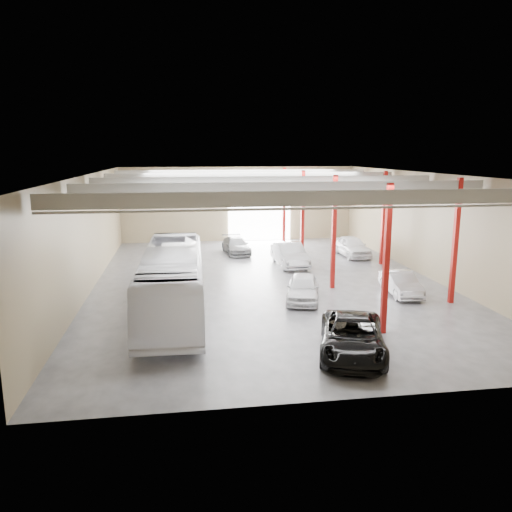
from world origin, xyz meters
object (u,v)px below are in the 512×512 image
object	(u,v)px
car_row_a	(303,288)
car_row_c	(236,246)
car_right_far	(352,246)
black_sedan	(352,337)
coach_bus	(173,281)
car_row_b	(290,254)
car_right_near	(401,283)

from	to	relation	value
car_row_a	car_row_c	size ratio (longest dim) A/B	0.96
car_right_far	black_sedan	bearing A→B (deg)	-111.39
car_right_far	car_row_a	bearing A→B (deg)	-123.13
coach_bus	car_row_c	xyz separation A→B (m)	(5.01, 15.49, -1.12)
car_row_b	car_right_far	xyz separation A→B (m)	(5.80, 2.72, -0.05)
car_right_far	coach_bus	bearing A→B (deg)	-139.75
car_row_b	car_row_c	xyz separation A→B (m)	(-3.45, 5.20, -0.19)
coach_bus	car_row_a	world-z (taller)	coach_bus
car_row_a	car_row_b	bearing A→B (deg)	98.35
coach_bus	car_right_far	world-z (taller)	coach_bus
car_right_near	car_row_a	bearing A→B (deg)	-172.23
coach_bus	car_row_a	distance (m)	7.51
car_row_b	car_right_far	world-z (taller)	car_row_b
car_row_b	car_row_c	size ratio (longest dim) A/B	1.13
car_row_a	car_right_near	distance (m)	6.04
car_row_a	car_right_far	xyz separation A→B (m)	(6.96, 11.59, 0.06)
coach_bus	car_row_b	world-z (taller)	coach_bus
car_row_b	car_row_c	distance (m)	6.24
coach_bus	car_row_a	xyz separation A→B (m)	(7.30, 1.43, -1.04)
car_row_a	car_right_far	size ratio (longest dim) A/B	0.93
coach_bus	car_row_a	size ratio (longest dim) A/B	2.91
car_row_b	car_right_near	xyz separation A→B (m)	(4.87, -8.55, -0.16)
black_sedan	car_row_b	xyz separation A→B (m)	(1.00, 16.76, 0.07)
coach_bus	car_right_near	bearing A→B (deg)	8.95
coach_bus	car_row_a	bearing A→B (deg)	12.55
black_sedan	coach_bus	bearing A→B (deg)	156.18
car_right_near	car_right_far	size ratio (longest dim) A/B	0.89
black_sedan	car_row_a	xyz separation A→B (m)	(-0.16, 7.90, -0.04)
car_row_a	coach_bus	bearing A→B (deg)	-153.14
coach_bus	black_sedan	xyz separation A→B (m)	(7.45, -6.47, -1.00)
coach_bus	car_row_c	distance (m)	16.32
car_row_a	car_row_c	bearing A→B (deg)	115.03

